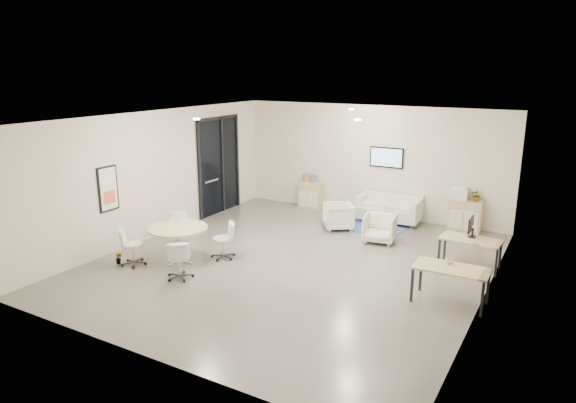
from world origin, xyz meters
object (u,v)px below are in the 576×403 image
(loveseat, at_px, (389,209))
(desk_front, at_px, (451,271))
(round_table, at_px, (178,231))
(armchair_right, at_px, (380,227))
(sideboard_right, at_px, (465,215))
(desk_rear, at_px, (471,242))
(armchair_left, at_px, (338,215))
(sideboard_left, at_px, (311,195))

(loveseat, height_order, desk_front, loveseat)
(loveseat, distance_m, round_table, 6.12)
(loveseat, distance_m, armchair_right, 1.83)
(sideboard_right, distance_m, desk_rear, 2.75)
(armchair_left, bearing_deg, loveseat, 108.79)
(armchair_left, xyz_separation_m, round_table, (-2.08, -3.98, 0.33))
(desk_rear, height_order, desk_front, desk_front)
(desk_rear, distance_m, desk_front, 1.97)
(sideboard_left, height_order, armchair_left, sideboard_left)
(desk_rear, bearing_deg, round_table, -149.80)
(sideboard_left, relative_size, armchair_right, 1.05)
(round_table, bearing_deg, desk_rear, 26.41)
(sideboard_left, relative_size, sideboard_right, 0.97)
(desk_front, relative_size, round_table, 1.03)
(armchair_right, relative_size, desk_rear, 0.59)
(sideboard_left, distance_m, round_table, 5.55)
(armchair_left, relative_size, round_table, 0.58)
(sideboard_left, bearing_deg, desk_front, -41.31)
(armchair_right, height_order, desk_front, armchair_right)
(armchair_right, bearing_deg, armchair_left, 151.36)
(sideboard_right, height_order, round_table, sideboard_right)
(loveseat, bearing_deg, armchair_left, -128.97)
(armchair_left, height_order, round_table, round_table)
(desk_rear, relative_size, round_table, 0.99)
(desk_rear, bearing_deg, sideboard_left, 156.78)
(sideboard_left, xyz_separation_m, desk_front, (5.29, -4.65, 0.22))
(sideboard_left, height_order, desk_front, sideboard_left)
(armchair_right, xyz_separation_m, desk_front, (2.32, -2.64, 0.24))
(armchair_left, bearing_deg, armchair_right, 35.98)
(sideboard_right, height_order, armchair_right, sideboard_right)
(sideboard_left, xyz_separation_m, armchair_left, (1.63, -1.55, -0.02))
(sideboard_left, distance_m, sideboard_right, 4.62)
(desk_rear, xyz_separation_m, desk_front, (0.03, -1.97, 0.03))
(armchair_right, bearing_deg, sideboard_left, 136.45)
(round_table, bearing_deg, loveseat, 60.01)
(loveseat, height_order, armchair_right, armchair_right)
(sideboard_left, height_order, desk_rear, sideboard_left)
(loveseat, relative_size, desk_rear, 1.36)
(sideboard_right, xyz_separation_m, loveseat, (-2.02, -0.21, -0.07))
(armchair_left, distance_m, desk_rear, 3.81)
(loveseat, bearing_deg, sideboard_left, 172.45)
(loveseat, relative_size, desk_front, 1.32)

